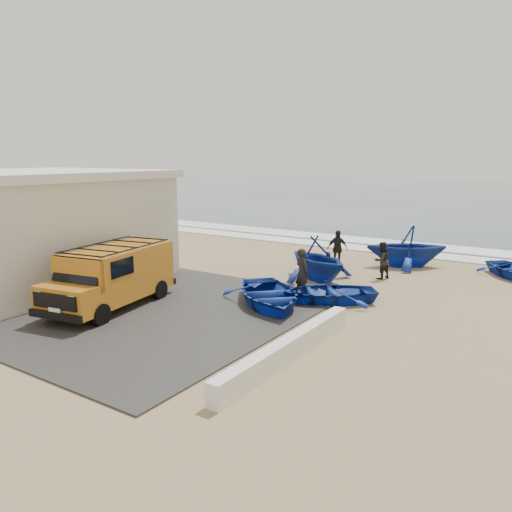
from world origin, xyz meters
The scene contains 15 objects.
ground centered at (0.00, 0.00, 0.00)m, with size 160.00×160.00×0.00m, color #9C835A.
slab centered at (-2.00, -2.00, 0.03)m, with size 12.00×10.00×0.05m, color #383533.
ocean centered at (0.00, 56.00, 0.00)m, with size 180.00×88.00×0.01m, color #385166.
surf_line centered at (0.00, 12.00, 0.03)m, with size 180.00×1.60×0.06m, color white.
surf_wash centered at (0.00, 14.50, 0.02)m, with size 180.00×2.20×0.04m, color white.
building centered at (-7.50, -2.00, 2.16)m, with size 8.40×9.40×4.30m.
parapet centered at (5.00, -3.00, 0.28)m, with size 0.35×6.00×0.55m, color silver.
van centered at (-1.89, -2.43, 1.09)m, with size 2.64×4.98×2.03m.
boat_near_left centered at (2.27, 0.45, 0.40)m, with size 2.74×3.83×0.79m, color #133298.
boat_near_right centered at (3.63, 1.94, 0.34)m, with size 2.36×3.31×0.68m, color #133298.
boat_mid_left centered at (1.94, 4.56, 0.88)m, with size 2.87×3.33×1.75m, color #133298.
boat_far_left centered at (4.15, 8.98, 0.92)m, with size 3.02×3.50×1.84m, color #133298.
fisherman_front centered at (2.56, 2.16, 0.85)m, with size 0.62×0.41×1.70m, color black.
fisherman_middle centered at (4.02, 6.15, 0.75)m, with size 0.73×0.57×1.50m, color black.
fisherman_back centered at (1.61, 7.22, 0.82)m, with size 0.97×0.40×1.65m, color black.
Camera 1 is at (10.61, -12.92, 4.83)m, focal length 35.00 mm.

